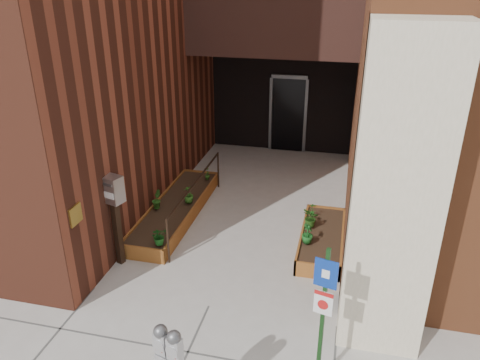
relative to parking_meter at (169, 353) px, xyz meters
The scene contains 14 objects.
ground 2.45m from the parking_meter, 96.40° to the left, with size 80.00×80.00×0.00m, color #9E9991.
planter_left 5.27m from the parking_meter, 110.26° to the left, with size 0.90×3.60×0.30m.
planter_right 4.67m from the parking_meter, 72.67° to the left, with size 0.80×2.20×0.30m.
handrail 4.99m from the parking_meter, 105.05° to the left, with size 0.04×3.34×0.90m.
parking_meter is the anchor object (origin of this frame).
sign_post 1.87m from the parking_meter, 33.97° to the left, with size 0.27×0.10×2.03m.
payment_dropbox 3.65m from the parking_meter, 125.96° to the left, with size 0.40×0.34×1.71m.
shrub_left_a 3.64m from the parking_meter, 114.63° to the left, with size 0.30×0.30×0.33m, color #164F16.
shrub_left_b 5.06m from the parking_meter, 114.63° to the left, with size 0.22×0.22×0.40m, color #245718.
shrub_left_c 5.23m from the parking_meter, 107.14° to the left, with size 0.21×0.21×0.38m, color #2B5C1A.
shrub_left_d 6.40m from the parking_meter, 103.55° to the left, with size 0.19×0.19×0.36m, color #2A601B.
shrub_right_a 4.13m from the parking_meter, 74.22° to the left, with size 0.21×0.21×0.37m, color #16501A.
shrub_right_b 5.13m from the parking_meter, 77.40° to the left, with size 0.15×0.15×0.29m, color #1F601B.
shrub_right_c 4.70m from the parking_meter, 76.20° to the left, with size 0.32×0.32×0.36m, color #244F16.
Camera 1 is at (1.85, -5.63, 4.88)m, focal length 35.00 mm.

